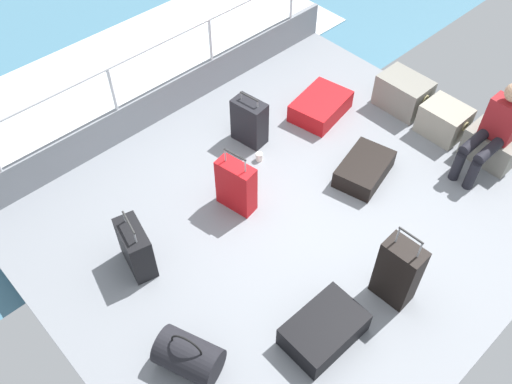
{
  "coord_description": "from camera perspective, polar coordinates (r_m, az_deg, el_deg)",
  "views": [
    {
      "loc": [
        2.33,
        -2.76,
        4.44
      ],
      "look_at": [
        -0.33,
        -0.27,
        0.25
      ],
      "focal_mm": 38.13,
      "sensor_mm": 36.0,
      "label": 1
    }
  ],
  "objects": [
    {
      "name": "ground_plane",
      "position": [
        5.75,
        4.25,
        -2.23
      ],
      "size": [
        4.4,
        5.2,
        0.06
      ],
      "primitive_type": "cube",
      "color": "gray"
    },
    {
      "name": "gunwale_port",
      "position": [
        6.76,
        -9.12,
        9.72
      ],
      "size": [
        0.06,
        5.2,
        0.45
      ],
      "primitive_type": "cube",
      "color": "gray",
      "rests_on": "ground_plane"
    },
    {
      "name": "railing_port",
      "position": [
        6.43,
        -9.73,
        13.55
      ],
      "size": [
        0.04,
        4.2,
        1.02
      ],
      "color": "silver",
      "rests_on": "ground_plane"
    },
    {
      "name": "sea_wake",
      "position": [
        8.1,
        -14.8,
        11.1
      ],
      "size": [
        12.0,
        12.0,
        0.01
      ],
      "color": "teal",
      "rests_on": "ground_plane"
    },
    {
      "name": "cargo_crate_0",
      "position": [
        7.01,
        15.18,
        9.99
      ],
      "size": [
        0.64,
        0.43,
        0.41
      ],
      "color": "gray",
      "rests_on": "ground_plane"
    },
    {
      "name": "cargo_crate_1",
      "position": [
        6.79,
        19.11,
        7.12
      ],
      "size": [
        0.54,
        0.42,
        0.38
      ],
      "color": "#9E9989",
      "rests_on": "ground_plane"
    },
    {
      "name": "cargo_crate_2",
      "position": [
        6.66,
        23.51,
        4.44
      ],
      "size": [
        0.61,
        0.38,
        0.37
      ],
      "color": "gray",
      "rests_on": "ground_plane"
    },
    {
      "name": "passenger_seated",
      "position": [
        6.29,
        23.72,
        6.08
      ],
      "size": [
        0.34,
        0.66,
        1.07
      ],
      "color": "maroon",
      "rests_on": "ground_plane"
    },
    {
      "name": "suitcase_0",
      "position": [
        5.55,
        -2.09,
        0.64
      ],
      "size": [
        0.44,
        0.25,
        0.76
      ],
      "color": "red",
      "rests_on": "ground_plane"
    },
    {
      "name": "suitcase_1",
      "position": [
        6.77,
        6.79,
        8.92
      ],
      "size": [
        0.63,
        0.8,
        0.24
      ],
      "color": "red",
      "rests_on": "ground_plane"
    },
    {
      "name": "suitcase_2",
      "position": [
        4.87,
        7.14,
        -14.12
      ],
      "size": [
        0.47,
        0.71,
        0.25
      ],
      "color": "black",
      "rests_on": "ground_plane"
    },
    {
      "name": "suitcase_3",
      "position": [
        6.08,
        11.28,
        2.39
      ],
      "size": [
        0.59,
        0.77,
        0.22
      ],
      "color": "black",
      "rests_on": "ground_plane"
    },
    {
      "name": "suitcase_4",
      "position": [
        5.23,
        -12.5,
        -5.76
      ],
      "size": [
        0.48,
        0.31,
        0.66
      ],
      "color": "black",
      "rests_on": "ground_plane"
    },
    {
      "name": "suitcase_5",
      "position": [
        5.01,
        14.66,
        -8.13
      ],
      "size": [
        0.37,
        0.24,
        0.91
      ],
      "color": "black",
      "rests_on": "ground_plane"
    },
    {
      "name": "suitcase_6",
      "position": [
        6.27,
        -0.69,
        7.4
      ],
      "size": [
        0.42,
        0.28,
        0.65
      ],
      "color": "black",
      "rests_on": "ground_plane"
    },
    {
      "name": "duffel_bag",
      "position": [
        4.71,
        -7.08,
        -16.69
      ],
      "size": [
        0.62,
        0.51,
        0.49
      ],
      "color": "black",
      "rests_on": "ground_plane"
    },
    {
      "name": "paper_cup",
      "position": [
        6.18,
        0.33,
        3.72
      ],
      "size": [
        0.08,
        0.08,
        0.1
      ],
      "primitive_type": "cylinder",
      "color": "white",
      "rests_on": "ground_plane"
    }
  ]
}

